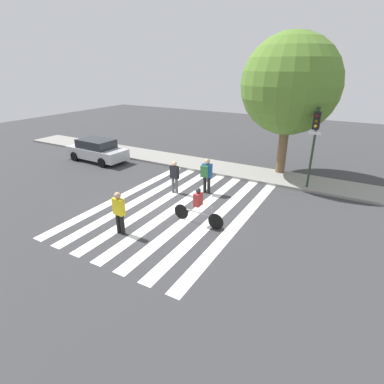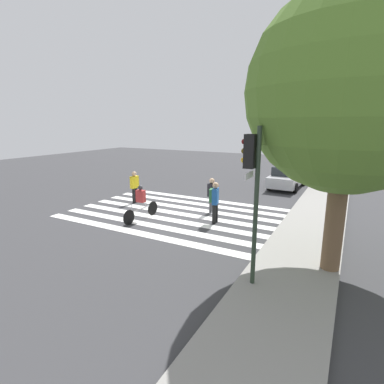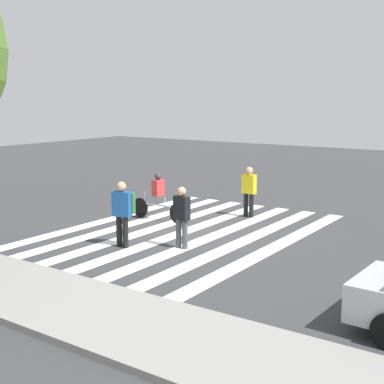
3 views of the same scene
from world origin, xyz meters
TOP-DOWN VIEW (x-y plane):
  - ground_plane at (0.00, 0.00)m, footprint 60.00×60.00m
  - sidewalk_curb at (0.00, 6.25)m, footprint 36.00×2.50m
  - crosswalk_stripes at (0.00, 0.00)m, footprint 6.65×10.00m
  - pedestrian_adult_blue_shirt at (-0.63, -3.01)m, footprint 0.51×0.27m
  - pedestrian_adult_yellow_jacket at (-1.01, 1.51)m, footprint 0.51×0.30m
  - pedestrian_adult_tall_backpack at (0.42, 2.29)m, footprint 0.55×0.51m
  - cyclist_mid_street at (1.64, -0.82)m, footprint 2.35×0.41m

SIDE VIEW (x-z plane):
  - ground_plane at x=0.00m, z-range 0.00..0.00m
  - crosswalk_stripes at x=0.00m, z-range 0.00..0.01m
  - sidewalk_curb at x=0.00m, z-range 0.00..0.14m
  - cyclist_mid_street at x=1.64m, z-range 0.05..1.68m
  - pedestrian_adult_yellow_jacket at x=-1.01m, z-range 0.11..1.83m
  - pedestrian_adult_blue_shirt at x=-0.63m, z-range 0.11..1.87m
  - pedestrian_adult_tall_backpack at x=0.42m, z-range 0.16..2.00m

